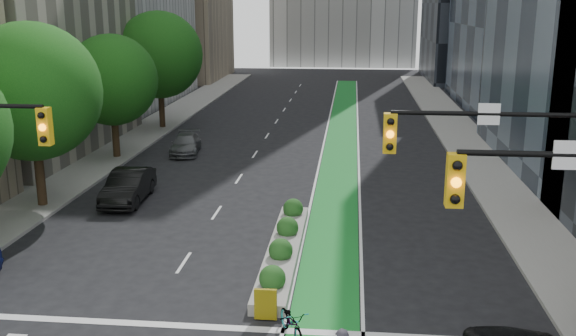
% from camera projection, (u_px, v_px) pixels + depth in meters
% --- Properties ---
extents(sidewalk_left, '(3.60, 90.00, 0.15)m').
position_uv_depth(sidewalk_left, '(122.00, 147.00, 43.46)').
color(sidewalk_left, gray).
rests_on(sidewalk_left, ground).
extents(sidewalk_right, '(3.60, 90.00, 0.15)m').
position_uv_depth(sidewalk_right, '(477.00, 155.00, 41.17)').
color(sidewalk_right, gray).
rests_on(sidewalk_right, ground).
extents(bike_lane_paint, '(2.20, 70.00, 0.01)m').
position_uv_depth(bike_lane_paint, '(342.00, 137.00, 46.86)').
color(bike_lane_paint, '#167B28').
rests_on(bike_lane_paint, ground).
extents(tree_mid, '(6.40, 6.40, 8.78)m').
position_uv_depth(tree_mid, '(32.00, 92.00, 29.48)').
color(tree_mid, black).
rests_on(tree_mid, ground).
extents(tree_midfar, '(5.60, 5.60, 7.76)m').
position_uv_depth(tree_midfar, '(112.00, 80.00, 39.27)').
color(tree_midfar, black).
rests_on(tree_midfar, ground).
extents(tree_far, '(6.60, 6.60, 9.00)m').
position_uv_depth(tree_far, '(159.00, 55.00, 48.72)').
color(tree_far, black).
rests_on(tree_far, ground).
extents(signal_right, '(5.82, 0.51, 7.20)m').
position_uv_depth(signal_right, '(542.00, 191.00, 16.66)').
color(signal_right, black).
rests_on(signal_right, ground).
extents(median_planter, '(1.20, 10.26, 1.10)m').
position_uv_depth(median_planter, '(284.00, 247.00, 24.82)').
color(median_planter, gray).
rests_on(median_planter, ground).
extents(bicycle, '(1.39, 2.01, 1.00)m').
position_uv_depth(bicycle, '(292.00, 323.00, 18.70)').
color(bicycle, gray).
rests_on(bicycle, ground).
extents(parked_car_left_mid, '(1.90, 4.83, 1.56)m').
position_uv_depth(parked_car_left_mid, '(128.00, 186.00, 31.56)').
color(parked_car_left_mid, black).
rests_on(parked_car_left_mid, ground).
extents(parked_car_left_far, '(2.28, 4.45, 1.24)m').
position_uv_depth(parked_car_left_far, '(186.00, 144.00, 41.74)').
color(parked_car_left_far, '#4F5154').
rests_on(parked_car_left_far, ground).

